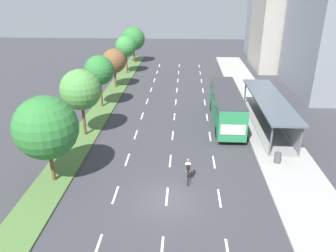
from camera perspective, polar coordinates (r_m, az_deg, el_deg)
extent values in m
plane|color=#38383D|center=(22.09, -0.23, -12.71)|extent=(140.00, 140.00, 0.00)
cube|color=#4C7038|center=(41.05, -10.30, 4.63)|extent=(2.60, 52.00, 0.12)
cube|color=#9E9E99|center=(40.81, 14.53, 4.16)|extent=(4.50, 52.00, 0.15)
cube|color=white|center=(19.18, -12.24, -20.03)|extent=(0.14, 2.02, 0.01)
cube|color=white|center=(22.79, -9.19, -11.78)|extent=(0.14, 2.02, 0.01)
cube|color=white|center=(26.79, -7.13, -5.86)|extent=(0.14, 2.02, 0.01)
cube|color=white|center=(31.02, -5.65, -1.51)|extent=(0.14, 2.02, 0.01)
cube|color=white|center=(35.40, -4.54, 1.77)|extent=(0.14, 2.02, 0.01)
cube|color=white|center=(39.89, -3.67, 4.33)|extent=(0.14, 2.02, 0.01)
cube|color=white|center=(44.44, -2.97, 6.37)|extent=(0.14, 2.02, 0.01)
cube|color=white|center=(49.05, -2.40, 8.02)|extent=(0.14, 2.02, 0.01)
cube|color=white|center=(53.69, -1.93, 9.39)|extent=(0.14, 2.02, 0.01)
cube|color=white|center=(58.36, -1.52, 10.54)|extent=(0.14, 2.02, 0.01)
cube|color=white|center=(18.66, -1.06, -20.85)|extent=(0.14, 2.02, 0.01)
cube|color=white|center=(22.36, -0.18, -12.20)|extent=(0.14, 2.02, 0.01)
cube|color=white|center=(26.42, 0.41, -6.10)|extent=(0.14, 2.02, 0.01)
cube|color=white|center=(30.70, 0.82, -1.67)|extent=(0.14, 2.02, 0.01)
cube|color=white|center=(35.13, 1.14, 1.67)|extent=(0.14, 2.02, 0.01)
cube|color=white|center=(39.64, 1.38, 4.25)|extent=(0.14, 2.02, 0.01)
cube|color=white|center=(44.22, 1.57, 6.30)|extent=(0.14, 2.02, 0.01)
cube|color=white|center=(48.85, 1.73, 7.97)|extent=(0.14, 2.02, 0.01)
cube|color=white|center=(53.51, 1.86, 9.34)|extent=(0.14, 2.02, 0.01)
cube|color=white|center=(58.20, 1.97, 10.50)|extent=(0.14, 2.02, 0.01)
cube|color=white|center=(18.80, 10.41, -20.93)|extent=(0.14, 2.02, 0.01)
cube|color=white|center=(22.47, 8.98, -12.33)|extent=(0.14, 2.02, 0.01)
cube|color=white|center=(26.52, 8.03, -6.24)|extent=(0.14, 2.02, 0.01)
cube|color=white|center=(30.79, 7.35, -1.80)|extent=(0.14, 2.02, 0.01)
cube|color=white|center=(35.20, 6.84, 1.54)|extent=(0.14, 2.02, 0.01)
cube|color=white|center=(39.71, 6.45, 4.14)|extent=(0.14, 2.02, 0.01)
cube|color=white|center=(44.28, 6.13, 6.20)|extent=(0.14, 2.02, 0.01)
cube|color=white|center=(48.90, 5.87, 7.87)|extent=(0.14, 2.02, 0.01)
cube|color=white|center=(53.56, 5.66, 9.25)|extent=(0.14, 2.02, 0.01)
cube|color=white|center=(58.24, 5.47, 10.41)|extent=(0.14, 2.02, 0.01)
cube|color=gray|center=(33.92, 16.81, 0.16)|extent=(2.60, 13.18, 0.10)
cylinder|color=#56565B|center=(27.49, 17.58, -2.42)|extent=(0.16, 0.16, 2.60)
cylinder|color=#56565B|center=(39.04, 13.35, 5.70)|extent=(0.16, 0.16, 2.60)
cylinder|color=#56565B|center=(28.19, 22.23, -2.46)|extent=(0.16, 0.16, 2.60)
cylinder|color=#56565B|center=(39.54, 16.73, 5.56)|extent=(0.16, 0.16, 2.60)
cube|color=gray|center=(33.76, 19.12, 2.22)|extent=(0.10, 12.52, 2.34)
cube|color=#4C5660|center=(32.99, 17.36, 4.52)|extent=(2.90, 13.58, 0.16)
cube|color=#28844C|center=(33.52, 10.11, 3.58)|extent=(2.50, 11.20, 2.80)
cube|color=#2D3D4C|center=(33.24, 10.21, 4.96)|extent=(2.54, 10.30, 0.90)
cube|color=#333338|center=(33.06, 10.28, 5.96)|extent=(2.45, 10.98, 0.12)
cube|color=#2D3D4C|center=(38.72, 9.23, 6.89)|extent=(2.25, 0.06, 1.54)
cube|color=white|center=(28.42, 11.31, -0.65)|extent=(2.12, 0.04, 0.90)
cylinder|color=black|center=(37.11, 7.69, 3.49)|extent=(0.30, 1.00, 1.00)
cylinder|color=black|center=(37.36, 11.06, 3.39)|extent=(0.30, 1.00, 1.00)
cylinder|color=black|center=(30.69, 8.60, -0.94)|extent=(0.30, 1.00, 1.00)
cylinder|color=black|center=(30.99, 12.65, -1.01)|extent=(0.30, 1.00, 1.00)
torus|color=black|center=(24.32, 3.48, -8.01)|extent=(0.06, 0.72, 0.72)
torus|color=black|center=(23.39, 3.49, -9.42)|extent=(0.06, 0.72, 0.72)
cylinder|color=#234C99|center=(23.71, 3.50, -8.13)|extent=(0.05, 0.94, 0.05)
cylinder|color=#234C99|center=(23.71, 3.49, -8.62)|extent=(0.05, 0.57, 0.42)
cylinder|color=#234C99|center=(23.52, 3.51, -8.34)|extent=(0.04, 0.04, 0.40)
cube|color=black|center=(23.42, 3.52, -7.92)|extent=(0.12, 0.24, 0.06)
cylinder|color=black|center=(24.00, 3.52, -6.95)|extent=(0.46, 0.04, 0.04)
cube|color=silver|center=(23.40, 3.54, -7.01)|extent=(0.30, 0.36, 0.59)
cube|color=black|center=(23.26, 3.54, -7.16)|extent=(0.26, 0.26, 0.42)
sphere|color=#9E7051|center=(23.30, 3.56, -5.97)|extent=(0.20, 0.20, 0.20)
cylinder|color=brown|center=(23.58, 3.22, -7.87)|extent=(0.12, 0.42, 0.25)
cylinder|color=brown|center=(23.86, 3.20, -8.20)|extent=(0.10, 0.17, 0.41)
cylinder|color=brown|center=(23.59, 3.81, -7.89)|extent=(0.12, 0.42, 0.25)
cylinder|color=brown|center=(23.87, 3.79, -8.21)|extent=(0.10, 0.17, 0.41)
cylinder|color=silver|center=(23.57, 3.12, -6.62)|extent=(0.09, 0.47, 0.28)
cylinder|color=silver|center=(23.57, 3.95, -6.64)|extent=(0.09, 0.47, 0.28)
cylinder|color=brown|center=(24.60, -19.62, -6.41)|extent=(0.28, 0.28, 2.46)
sphere|color=#2D7533|center=(23.38, -20.56, -0.28)|extent=(4.37, 4.37, 4.37)
cylinder|color=brown|center=(31.06, -14.48, 1.09)|extent=(0.28, 0.28, 2.99)
sphere|color=#4C8E42|center=(30.12, -15.03, 6.15)|extent=(3.66, 3.66, 3.66)
cylinder|color=brown|center=(38.18, -11.61, 5.55)|extent=(0.28, 0.28, 2.98)
sphere|color=#2D7533|center=(37.46, -11.95, 9.51)|extent=(3.30, 3.30, 3.30)
cylinder|color=brown|center=(45.53, -9.22, 8.23)|extent=(0.28, 0.28, 2.39)
sphere|color=brown|center=(44.97, -9.42, 11.19)|extent=(3.24, 3.24, 3.24)
cylinder|color=brown|center=(52.84, -7.25, 10.76)|extent=(0.28, 0.28, 2.94)
sphere|color=#38843D|center=(52.33, -7.40, 13.63)|extent=(3.25, 3.25, 3.25)
cylinder|color=brown|center=(60.40, -5.96, 12.26)|extent=(0.28, 0.28, 2.64)
sphere|color=#2D7533|center=(59.91, -6.07, 14.93)|extent=(4.07, 4.07, 4.07)
cylinder|color=#4C4C51|center=(27.10, 18.63, -5.27)|extent=(0.52, 0.52, 0.85)
cube|color=gray|center=(46.90, 26.53, 16.72)|extent=(6.92, 14.31, 18.84)
cube|color=#A39E93|center=(58.80, 20.11, 16.32)|extent=(9.84, 10.52, 14.20)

